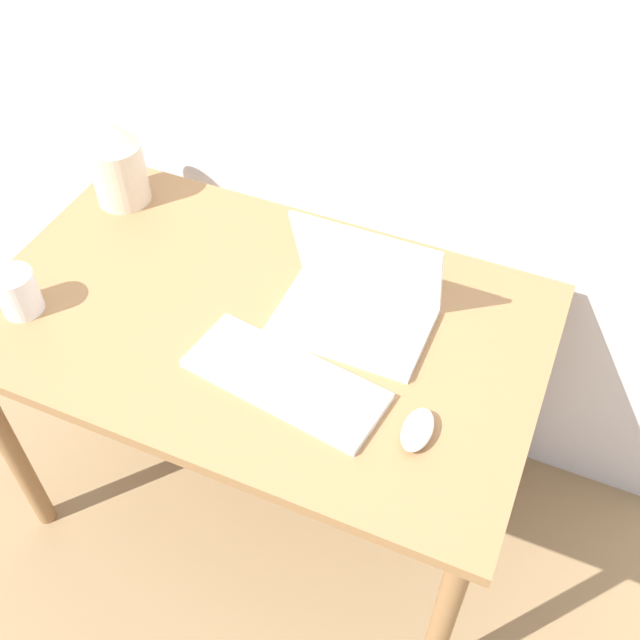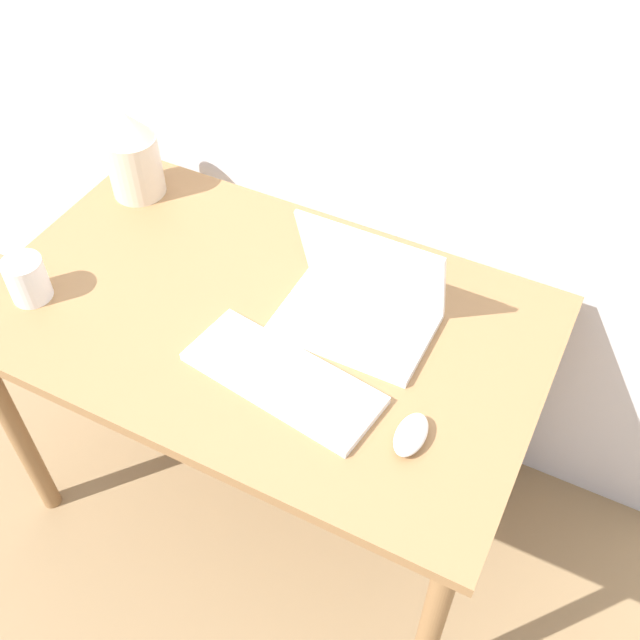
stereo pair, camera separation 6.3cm
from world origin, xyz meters
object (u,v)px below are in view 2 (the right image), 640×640
Objects in this scene: keyboard at (283,378)px; mouse at (411,435)px; vase at (132,155)px; mug at (27,279)px; laptop at (361,302)px.

mouse reaches higher than keyboard.
vase is 2.24× the size of mug.
mouse is (0.28, -0.02, 0.01)m from keyboard.
mouse is at bearing 1.71° from mug.
vase is at bearing 167.86° from laptop.
laptop is at bearing 131.91° from mouse.
vase is (-0.69, 0.15, 0.06)m from laptop.
laptop is 3.12× the size of mouse.
keyboard is 1.87× the size of vase.
keyboard is 0.28m from mouse.
laptop reaches higher than mouse.
vase is (-0.63, 0.38, 0.10)m from keyboard.
laptop is 1.41× the size of vase.
mouse is (0.22, -0.24, -0.03)m from laptop.
mug reaches higher than keyboard.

